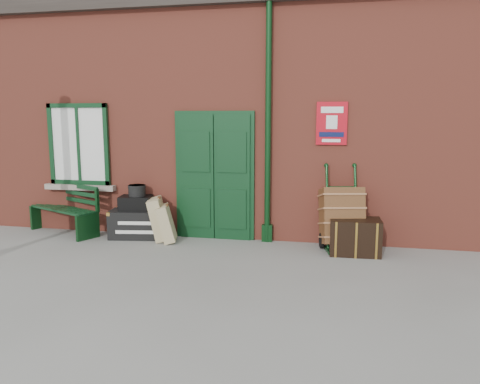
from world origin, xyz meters
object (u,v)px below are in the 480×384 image
(dark_trunk, at_px, (355,236))
(porter_trolley, at_px, (342,217))
(bench, at_px, (66,207))
(houdini_trunk, at_px, (139,223))

(dark_trunk, bearing_deg, porter_trolley, 129.08)
(bench, distance_m, houdini_trunk, 1.49)
(bench, bearing_deg, porter_trolley, 23.83)
(porter_trolley, bearing_deg, bench, 166.66)
(bench, xyz_separation_m, houdini_trunk, (1.47, -0.05, -0.23))
(houdini_trunk, relative_size, dark_trunk, 1.28)
(bench, relative_size, dark_trunk, 2.03)
(porter_trolley, bearing_deg, houdini_trunk, 167.12)
(bench, height_order, porter_trolley, porter_trolley)
(bench, relative_size, porter_trolley, 1.16)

